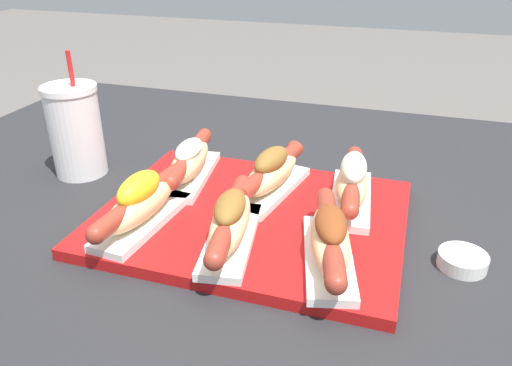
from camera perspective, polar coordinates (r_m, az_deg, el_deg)
The scene contains 10 objects.
patio_table at distance 1.04m, azimuth 1.24°, elevation -20.00°, with size 1.47×1.08×0.72m.
serving_tray at distance 0.76m, azimuth -0.46°, elevation -3.92°, with size 0.45×0.36×0.02m.
hot_dog_0 at distance 0.73m, azimuth -13.05°, elevation -2.24°, with size 0.07×0.22×0.08m.
hot_dog_1 at distance 0.67m, azimuth -2.95°, elevation -4.41°, with size 0.09×0.22×0.07m.
hot_dog_2 at distance 0.64m, azimuth 8.42°, elevation -6.34°, with size 0.10×0.22×0.07m.
hot_dog_3 at distance 0.85m, azimuth -7.58°, elevation 2.51°, with size 0.09×0.22×0.07m.
hot_dog_4 at distance 0.80m, azimuth 1.44°, elevation 1.17°, with size 0.09×0.22×0.08m.
hot_dog_5 at distance 0.78m, azimuth 10.94°, elevation 0.08°, with size 0.08×0.22×0.08m.
sauce_bowl at distance 0.72m, azimuth 22.55°, elevation -8.10°, with size 0.06×0.06×0.02m.
drink_cup at distance 0.95m, azimuth -19.92°, elevation 5.67°, with size 0.09×0.09×0.22m.
Camera 1 is at (0.20, -0.68, 1.12)m, focal length 35.00 mm.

